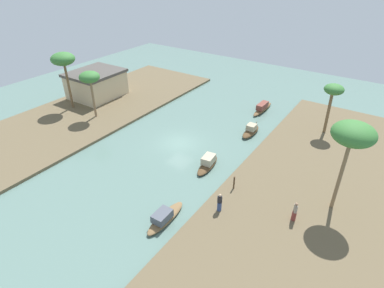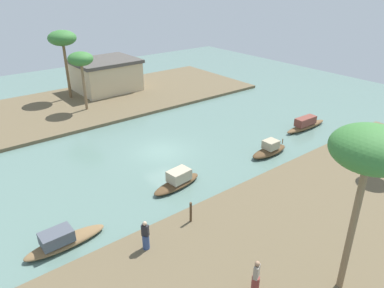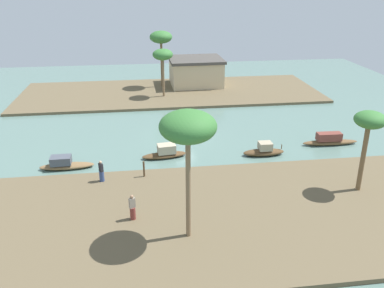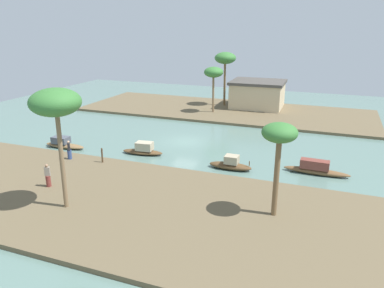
{
  "view_description": "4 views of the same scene",
  "coord_description": "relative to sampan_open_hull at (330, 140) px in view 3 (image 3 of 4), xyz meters",
  "views": [
    {
      "loc": [
        -23.54,
        -17.76,
        17.8
      ],
      "look_at": [
        -0.19,
        -1.86,
        0.59
      ],
      "focal_mm": 28.62,
      "sensor_mm": 36.0,
      "label": 1
    },
    {
      "loc": [
        -13.87,
        -21.68,
        12.88
      ],
      "look_at": [
        2.04,
        -1.35,
        0.57
      ],
      "focal_mm": 32.97,
      "sensor_mm": 36.0,
      "label": 2
    },
    {
      "loc": [
        -3.82,
        -35.69,
        14.44
      ],
      "look_at": [
        0.42,
        -3.62,
        0.49
      ],
      "focal_mm": 36.71,
      "sensor_mm": 36.0,
      "label": 3
    },
    {
      "loc": [
        14.04,
        -34.31,
        11.7
      ],
      "look_at": [
        1.76,
        -2.51,
        0.68
      ],
      "focal_mm": 35.36,
      "sensor_mm": 36.0,
      "label": 4
    }
  ],
  "objects": [
    {
      "name": "river_water",
      "position": [
        -13.14,
        4.32,
        -0.45
      ],
      "size": [
        68.2,
        68.2,
        0.0
      ],
      "primitive_type": "plane",
      "color": "slate",
      "rests_on": "ground"
    },
    {
      "name": "riverbank_left",
      "position": [
        -13.14,
        -10.34,
        -0.3
      ],
      "size": [
        38.87,
        13.77,
        0.3
      ],
      "primitive_type": "cube",
      "color": "brown",
      "rests_on": "ground"
    },
    {
      "name": "riverbank_right",
      "position": [
        -13.14,
        18.98,
        -0.3
      ],
      "size": [
        38.87,
        13.77,
        0.3
      ],
      "primitive_type": "cube",
      "color": "brown",
      "rests_on": "ground"
    },
    {
      "name": "sampan_open_hull",
      "position": [
        0.0,
        0.0,
        0.0
      ],
      "size": [
        5.22,
        1.05,
        1.17
      ],
      "rotation": [
        0.0,
        0.0,
        -0.03
      ],
      "color": "brown",
      "rests_on": "river_water"
    },
    {
      "name": "sampan_near_left_bank",
      "position": [
        -15.24,
        -0.74,
        -0.02
      ],
      "size": [
        3.96,
        1.59,
        1.18
      ],
      "rotation": [
        0.0,
        0.0,
        0.11
      ],
      "color": "brown",
      "rests_on": "river_water"
    },
    {
      "name": "sampan_with_red_awning",
      "position": [
        -23.44,
        -1.8,
        -0.05
      ],
      "size": [
        4.34,
        1.22,
        1.08
      ],
      "rotation": [
        0.0,
        0.0,
        0.02
      ],
      "color": "brown",
      "rests_on": "river_water"
    },
    {
      "name": "sampan_upstream_small",
      "position": [
        -6.69,
        -1.41,
        -0.04
      ],
      "size": [
        3.62,
        1.2,
        1.2
      ],
      "rotation": [
        0.0,
        0.0,
        0.0
      ],
      "color": "brown",
      "rests_on": "river_water"
    },
    {
      "name": "person_on_near_bank",
      "position": [
        -17.91,
        -10.22,
        0.58
      ],
      "size": [
        0.47,
        0.47,
        1.73
      ],
      "rotation": [
        0.0,
        0.0,
        0.46
      ],
      "color": "brown",
      "rests_on": "riverbank_left"
    },
    {
      "name": "person_by_mooring",
      "position": [
        -20.23,
        -4.9,
        0.54
      ],
      "size": [
        0.5,
        0.5,
        1.67
      ],
      "rotation": [
        0.0,
        0.0,
        5.33
      ],
      "color": "#33477A",
      "rests_on": "riverbank_left"
    },
    {
      "name": "mooring_post",
      "position": [
        -17.1,
        -4.58,
        0.48
      ],
      "size": [
        0.14,
        0.14,
        1.25
      ],
      "primitive_type": "cylinder",
      "color": "#4C3823",
      "rests_on": "riverbank_left"
    },
    {
      "name": "palm_tree_left_near",
      "position": [
        -14.66,
        -12.3,
        6.6
      ],
      "size": [
        3.09,
        3.09,
        7.71
      ],
      "color": "#7F6647",
      "rests_on": "riverbank_left"
    },
    {
      "name": "palm_tree_left_far",
      "position": [
        -1.94,
        -8.5,
        4.86
      ],
      "size": [
        2.12,
        2.12,
        5.87
      ],
      "color": "brown",
      "rests_on": "riverbank_left"
    },
    {
      "name": "palm_tree_right_tall",
      "position": [
        -14.19,
        16.84,
        4.98
      ],
      "size": [
        2.49,
        2.49,
        5.94
      ],
      "color": "#7F6647",
      "rests_on": "riverbank_right"
    },
    {
      "name": "palm_tree_right_short",
      "position": [
        -14.08,
        21.66,
        6.36
      ],
      "size": [
        2.98,
        2.98,
        7.46
      ],
      "color": "brown",
      "rests_on": "riverbank_right"
    },
    {
      "name": "riverside_building",
      "position": [
        -9.38,
        22.01,
        1.71
      ],
      "size": [
        7.38,
        6.46,
        3.69
      ],
      "rotation": [
        0.0,
        0.0,
        0.02
      ],
      "color": "beige",
      "rests_on": "riverbank_right"
    }
  ]
}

